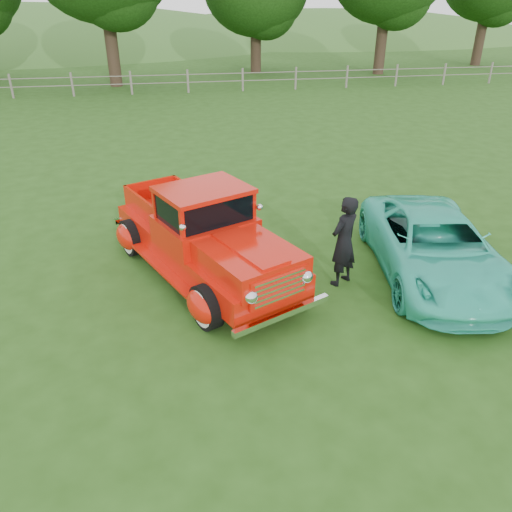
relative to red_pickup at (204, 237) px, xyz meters
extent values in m
plane|color=#214512|center=(0.88, -1.99, -0.80)|extent=(140.00, 140.00, 0.00)
ellipsoid|color=#2A5C22|center=(-17.12, 56.01, -5.75)|extent=(84.00, 60.00, 18.00)
ellipsoid|color=#2A5C22|center=(20.88, 60.01, -4.65)|extent=(72.00, 52.00, 14.00)
cube|color=slate|center=(0.88, 20.01, -0.25)|extent=(48.00, 0.04, 0.04)
cube|color=slate|center=(0.88, 20.01, 0.15)|extent=(48.00, 0.04, 0.04)
cylinder|color=#2F2117|center=(-3.12, 23.01, 1.62)|extent=(0.70, 0.70, 4.84)
cylinder|color=#2F2117|center=(5.88, 27.01, 1.07)|extent=(0.70, 0.70, 3.74)
cylinder|color=#2F2117|center=(13.88, 25.01, 1.40)|extent=(0.70, 0.70, 4.40)
cylinder|color=#2F2117|center=(22.88, 28.01, 1.29)|extent=(0.70, 0.70, 4.18)
cylinder|color=black|center=(-0.13, -1.72, -0.42)|extent=(0.53, 0.79, 0.76)
cylinder|color=black|center=(1.38, -1.04, -0.42)|extent=(0.53, 0.79, 0.76)
cylinder|color=black|center=(-1.41, 1.11, -0.42)|extent=(0.53, 0.79, 0.76)
cylinder|color=black|center=(0.10, 1.79, -0.42)|extent=(0.53, 0.79, 0.76)
cube|color=red|center=(-0.02, 0.03, -0.22)|extent=(3.32, 4.84, 0.44)
ellipsoid|color=red|center=(-0.20, -1.75, -0.38)|extent=(0.69, 0.85, 0.54)
ellipsoid|color=red|center=(1.44, -1.01, -0.38)|extent=(0.69, 0.85, 0.54)
ellipsoid|color=red|center=(-1.47, 1.08, -0.38)|extent=(0.69, 0.85, 0.54)
ellipsoid|color=red|center=(0.17, 1.82, -0.38)|extent=(0.69, 0.85, 0.54)
cube|color=red|center=(0.62, -1.38, 0.17)|extent=(1.87, 2.01, 0.42)
cube|color=red|center=(0.03, -0.06, 0.19)|extent=(2.01, 1.89, 0.44)
cube|color=black|center=(0.03, -0.06, 0.66)|extent=(1.78, 1.61, 0.50)
cube|color=red|center=(0.03, -0.06, 0.94)|extent=(1.89, 1.74, 0.08)
cube|color=red|center=(-0.57, 1.26, 0.15)|extent=(1.88, 2.26, 0.45)
cube|color=white|center=(0.96, -2.12, 0.05)|extent=(1.01, 0.53, 0.50)
cube|color=white|center=(1.00, -2.21, -0.38)|extent=(1.69, 0.83, 0.10)
cube|color=white|center=(-1.01, 2.24, -0.38)|extent=(1.60, 0.79, 0.10)
imported|color=#31C6A8|center=(4.22, -0.81, -0.19)|extent=(2.70, 4.66, 1.22)
imported|color=black|center=(2.45, -0.77, 0.06)|extent=(0.74, 0.69, 1.71)
camera|label=1|loc=(-0.55, -8.40, 4.01)|focal=35.00mm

